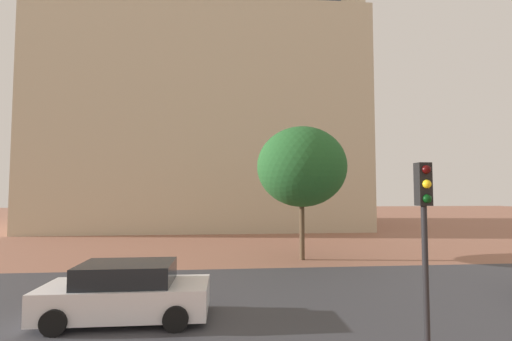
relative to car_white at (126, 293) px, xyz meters
name	(u,v)px	position (x,y,z in m)	size (l,w,h in m)	color
ground_plane	(268,285)	(4.29, 3.18, -0.74)	(120.00, 120.00, 0.00)	#93604C
street_asphalt_strip	(273,296)	(4.29, 1.79, -0.73)	(120.00, 8.14, 0.00)	#38383D
landmark_building	(204,112)	(0.37, 25.56, 10.85)	(29.29, 15.52, 37.92)	beige
car_white	(126,293)	(0.00, 0.00, 0.00)	(4.42, 1.99, 1.54)	silver
traffic_light_pole	(425,221)	(6.81, -2.97, 2.16)	(0.28, 0.34, 4.11)	black
tree_curb_far	(302,167)	(6.57, 7.63, 4.00)	(4.60, 4.60, 6.81)	brown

